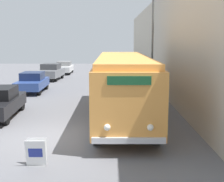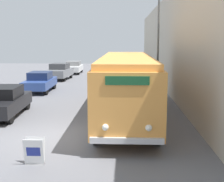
# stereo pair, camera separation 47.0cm
# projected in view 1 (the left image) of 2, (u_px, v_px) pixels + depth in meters

# --- Properties ---
(ground_plane) EXTENTS (80.00, 80.00, 0.00)m
(ground_plane) POSITION_uv_depth(u_px,v_px,m) (50.00, 138.00, 12.32)
(ground_plane) COLOR slate
(building_wall_right) EXTENTS (0.30, 60.00, 7.20)m
(building_wall_right) POSITION_uv_depth(u_px,v_px,m) (167.00, 43.00, 21.59)
(building_wall_right) COLOR beige
(building_wall_right) RESTS_ON ground_plane
(vintage_bus) EXTENTS (2.53, 11.40, 3.05)m
(vintage_bus) POSITION_uv_depth(u_px,v_px,m) (124.00, 83.00, 15.49)
(vintage_bus) COLOR black
(vintage_bus) RESTS_ON ground_plane
(sign_board) EXTENTS (0.62, 0.32, 0.83)m
(sign_board) POSITION_uv_depth(u_px,v_px,m) (38.00, 153.00, 9.55)
(sign_board) COLOR gray
(sign_board) RESTS_ON ground_plane
(streetlamp) EXTENTS (0.36, 0.36, 7.01)m
(streetlamp) POSITION_uv_depth(u_px,v_px,m) (154.00, 29.00, 18.48)
(streetlamp) COLOR #595E60
(streetlamp) RESTS_ON ground_plane
(parked_car_near) EXTENTS (2.05, 4.54, 1.50)m
(parked_car_near) POSITION_uv_depth(u_px,v_px,m) (0.00, 102.00, 15.59)
(parked_car_near) COLOR black
(parked_car_near) RESTS_ON ground_plane
(parked_car_mid) EXTENTS (1.86, 4.16, 1.48)m
(parked_car_mid) POSITION_uv_depth(u_px,v_px,m) (34.00, 82.00, 23.15)
(parked_car_mid) COLOR black
(parked_car_mid) RESTS_ON ground_plane
(parked_car_far) EXTENTS (2.17, 4.15, 1.59)m
(parked_car_far) POSITION_uv_depth(u_px,v_px,m) (52.00, 72.00, 30.38)
(parked_car_far) COLOR black
(parked_car_far) RESTS_ON ground_plane
(parked_car_distant) EXTENTS (1.77, 4.11, 1.43)m
(parked_car_distant) POSITION_uv_depth(u_px,v_px,m) (66.00, 67.00, 36.05)
(parked_car_distant) COLOR black
(parked_car_distant) RESTS_ON ground_plane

